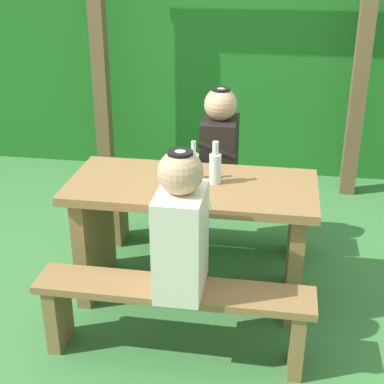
{
  "coord_description": "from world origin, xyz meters",
  "views": [
    {
      "loc": [
        0.47,
        -2.87,
        2.0
      ],
      "look_at": [
        0.0,
        0.0,
        0.68
      ],
      "focal_mm": 52.74,
      "sensor_mm": 36.0,
      "label": 1
    }
  ],
  "objects": [
    {
      "name": "person_white_shirt",
      "position": [
        0.04,
        -0.57,
        0.75
      ],
      "size": [
        0.25,
        0.35,
        0.72
      ],
      "color": "silver",
      "rests_on": "bench_near"
    },
    {
      "name": "drinking_glass",
      "position": [
        -0.06,
        -0.05,
        0.78
      ],
      "size": [
        0.07,
        0.07,
        0.1
      ],
      "primitive_type": "cylinder",
      "color": "silver",
      "rests_on": "picnic_table"
    },
    {
      "name": "ground_plane",
      "position": [
        0.0,
        0.0,
        0.0
      ],
      "size": [
        12.0,
        12.0,
        0.0
      ],
      "primitive_type": "plane",
      "color": "#3B773D"
    },
    {
      "name": "bench_far",
      "position": [
        0.0,
        0.58,
        0.3
      ],
      "size": [
        1.4,
        0.24,
        0.42
      ],
      "color": "olive",
      "rests_on": "ground_plane"
    },
    {
      "name": "hedge_backdrop",
      "position": [
        0.0,
        2.39,
        0.9
      ],
      "size": [
        6.4,
        0.74,
        1.8
      ],
      "primitive_type": "cube",
      "color": "#206922",
      "rests_on": "ground_plane"
    },
    {
      "name": "pergola_post_left",
      "position": [
        -1.06,
        1.7,
        1.05
      ],
      "size": [
        0.12,
        0.12,
        2.1
      ],
      "primitive_type": "cube",
      "color": "brown",
      "rests_on": "ground_plane"
    },
    {
      "name": "person_black_coat",
      "position": [
        0.09,
        0.57,
        0.75
      ],
      "size": [
        0.25,
        0.35,
        0.72
      ],
      "color": "black",
      "rests_on": "bench_far"
    },
    {
      "name": "pergola_post_right",
      "position": [
        1.06,
        1.7,
        1.05
      ],
      "size": [
        0.12,
        0.12,
        2.1
      ],
      "primitive_type": "cube",
      "color": "brown",
      "rests_on": "ground_plane"
    },
    {
      "name": "picnic_table",
      "position": [
        0.0,
        0.0,
        0.5
      ],
      "size": [
        1.4,
        0.64,
        0.73
      ],
      "color": "olive",
      "rests_on": "ground_plane"
    },
    {
      "name": "bottle_right",
      "position": [
        0.0,
        0.05,
        0.82
      ],
      "size": [
        0.06,
        0.06,
        0.23
      ],
      "color": "silver",
      "rests_on": "picnic_table"
    },
    {
      "name": "bottle_left",
      "position": [
        0.13,
        0.02,
        0.83
      ],
      "size": [
        0.07,
        0.07,
        0.25
      ],
      "color": "silver",
      "rests_on": "picnic_table"
    },
    {
      "name": "bench_near",
      "position": [
        0.0,
        -0.58,
        0.3
      ],
      "size": [
        1.4,
        0.24,
        0.42
      ],
      "color": "olive",
      "rests_on": "ground_plane"
    }
  ]
}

